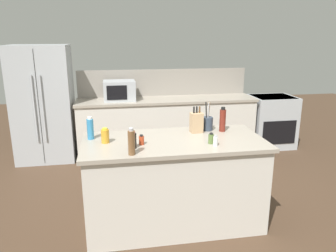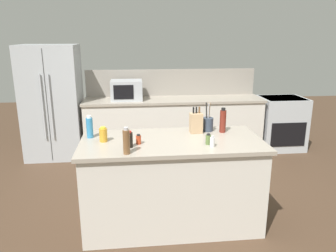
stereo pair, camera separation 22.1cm
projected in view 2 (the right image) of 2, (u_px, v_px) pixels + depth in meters
The scene contains 17 objects.
ground_plane at pixel (171, 221), 3.60m from camera, with size 14.00×14.00×0.00m, color #473323.
back_counter_run at pixel (174, 126), 5.61m from camera, with size 3.00×0.66×0.94m.
wall_backsplash at pixel (172, 82), 5.72m from camera, with size 2.96×0.03×0.46m, color gray.
kitchen_island at pixel (172, 182), 3.47m from camera, with size 1.86×0.90×0.94m.
refrigerator at pixel (53, 102), 5.33m from camera, with size 0.89×0.75×1.83m.
range_oven at pixel (281, 123), 5.81m from camera, with size 0.76×0.65×0.92m.
microwave at pixel (127, 90), 5.36m from camera, with size 0.51×0.39×0.32m.
knife_block at pixel (196, 123), 3.56m from camera, with size 0.14×0.11×0.29m.
utensil_crock at pixel (208, 124), 3.64m from camera, with size 0.12×0.12×0.32m.
vinegar_bottle at pixel (223, 121), 3.58m from camera, with size 0.07×0.07×0.27m.
honey_jar at pixel (103, 135), 3.28m from camera, with size 0.08×0.08×0.15m.
dish_soap_bottle at pixel (90, 127), 3.39m from camera, with size 0.07×0.07×0.24m.
soy_sauce_bottle at pixel (130, 140), 3.11m from camera, with size 0.06×0.06×0.16m.
spice_jar_oregano at pixel (208, 139), 3.20m from camera, with size 0.06×0.06×0.11m.
pepper_grinder at pixel (126, 141), 2.93m from camera, with size 0.06×0.06×0.25m.
spice_jar_paprika at pixel (139, 140), 3.21m from camera, with size 0.05×0.05×0.10m.
salt_shaker at pixel (212, 142), 3.13m from camera, with size 0.05×0.05×0.11m.
Camera 2 is at (-0.38, -3.16, 1.98)m, focal length 35.00 mm.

